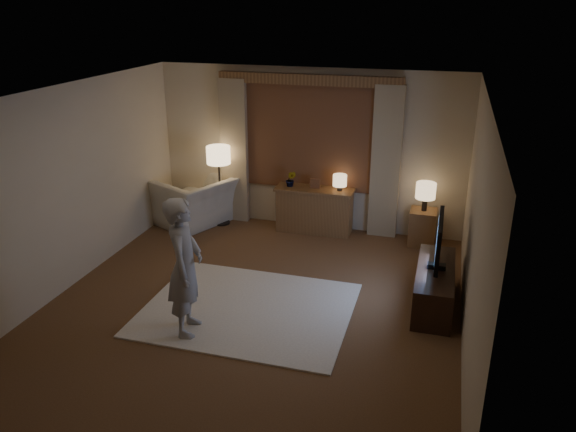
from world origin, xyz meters
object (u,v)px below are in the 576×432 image
(armchair, at_px, (196,201))
(person, at_px, (185,267))
(side_table, at_px, (422,227))
(tv_stand, at_px, (434,287))
(sideboard, at_px, (314,211))

(armchair, relative_size, person, 0.75)
(side_table, height_order, tv_stand, side_table)
(side_table, distance_m, person, 4.07)
(armchair, height_order, person, person)
(sideboard, xyz_separation_m, tv_stand, (1.98, -1.89, -0.10))
(side_table, xyz_separation_m, tv_stand, (0.26, -1.84, -0.03))
(person, bearing_deg, side_table, -49.07)
(sideboard, relative_size, side_table, 2.14)
(tv_stand, relative_size, person, 0.87)
(sideboard, height_order, side_table, sideboard)
(person, bearing_deg, tv_stand, -74.77)
(sideboard, relative_size, tv_stand, 0.86)
(person, bearing_deg, sideboard, -24.17)
(sideboard, xyz_separation_m, armchair, (-2.02, -0.18, 0.04))
(tv_stand, bearing_deg, person, -152.32)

